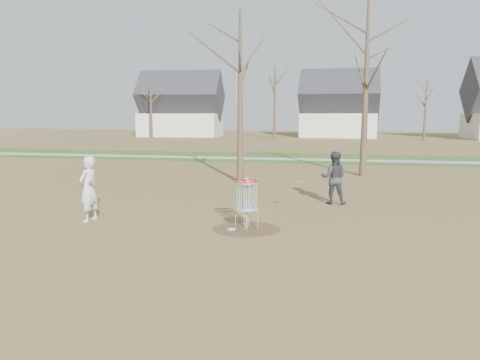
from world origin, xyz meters
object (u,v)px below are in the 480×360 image
disc_grounded (232,229)px  disc_golf_basket (247,195)px  player_standing (89,189)px  player_throwing (334,178)px

disc_grounded → disc_golf_basket: disc_golf_basket is taller
player_standing → player_throwing: bearing=130.6°
disc_grounded → disc_golf_basket: 0.98m
player_standing → disc_grounded: (4.20, -0.16, -0.91)m
player_throwing → disc_grounded: bearing=59.8°
player_throwing → player_standing: bearing=32.0°
player_standing → disc_golf_basket: 4.57m
disc_golf_basket → disc_grounded: bearing=-155.0°
player_standing → player_throwing: player_standing is taller
disc_golf_basket → player_throwing: bearing=62.0°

